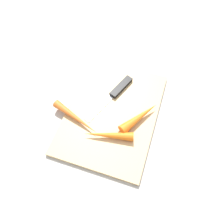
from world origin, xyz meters
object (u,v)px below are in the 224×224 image
(carrot_shortest, at_px, (139,117))
(cutting_board, at_px, (112,113))
(carrot_longest, at_px, (75,117))
(knife, at_px, (117,89))
(carrot_medium, at_px, (109,135))

(carrot_shortest, bearing_deg, cutting_board, 123.75)
(carrot_longest, xyz_separation_m, carrot_shortest, (-0.06, 0.17, 0.00))
(knife, relative_size, carrot_medium, 1.44)
(knife, height_order, carrot_medium, carrot_medium)
(cutting_board, relative_size, carrot_medium, 2.66)
(cutting_board, relative_size, carrot_longest, 2.30)
(cutting_board, height_order, knife, knife)
(knife, distance_m, carrot_longest, 0.16)
(carrot_shortest, height_order, carrot_medium, carrot_shortest)
(knife, bearing_deg, cutting_board, 27.71)
(knife, bearing_deg, carrot_longest, -10.25)
(cutting_board, bearing_deg, knife, -173.21)
(carrot_medium, bearing_deg, knife, -94.79)
(cutting_board, distance_m, carrot_longest, 0.11)
(carrot_shortest, bearing_deg, carrot_longest, 141.33)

